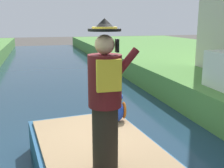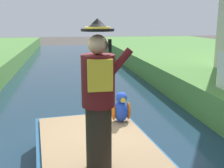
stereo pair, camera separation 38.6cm
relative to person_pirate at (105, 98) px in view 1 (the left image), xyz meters
The scene contains 2 objects.
person_pirate is the anchor object (origin of this frame).
parrot_plush 1.80m from the person_pirate, 68.86° to the left, with size 0.36×0.35×0.57m.
Camera 1 is at (-0.88, -4.11, 2.54)m, focal length 44.14 mm.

